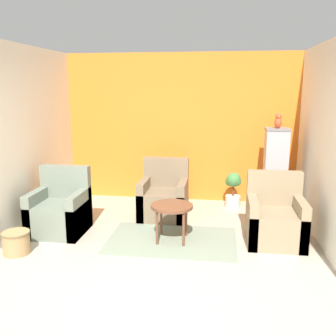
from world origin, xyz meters
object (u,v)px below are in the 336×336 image
Objects in this scene: armchair_left at (60,212)px; wicker_basket at (16,242)px; armchair_middle at (164,199)px; parrot at (278,121)px; coffee_table at (172,209)px; birdcage at (275,175)px; armchair_right at (275,220)px; potted_plant at (233,188)px.

wicker_basket is (-0.25, -0.78, -0.15)m from armchair_left.
parrot is (1.79, 0.51, 1.23)m from armchair_middle.
armchair_left is at bearing 72.43° from wicker_basket.
parrot is (1.54, 1.46, 1.08)m from coffee_table.
wicker_basket is (-3.44, -2.14, -0.49)m from birdcage.
parrot is 0.72× the size of wicker_basket.
armchair_right is at bearing 1.17° from armchair_left.
parrot reaches higher than potted_plant.
potted_plant is (2.52, 1.54, 0.03)m from armchair_left.
armchair_right is 1.00× the size of armchair_middle.
armchair_left is 3.76× the size of parrot.
armchair_right is (1.39, 0.16, -0.15)m from coffee_table.
birdcage is at bearing -90.00° from parrot.
armchair_right and armchair_middle have the same top height.
coffee_table is 0.61× the size of armchair_right.
armchair_right is 3.76× the size of parrot.
armchair_right is at bearing 14.35° from wicker_basket.
armchair_middle is at bearing 105.28° from coffee_table.
armchair_right is 0.66× the size of birdcage.
armchair_middle is at bearing 44.76° from wicker_basket.
armchair_middle reaches higher than coffee_table.
armchair_left is 1.63m from armchair_middle.
birdcage is (0.15, 1.30, 0.34)m from armchair_right.
wicker_basket is at bearing -160.22° from coffee_table.
birdcage reaches higher than potted_plant.
birdcage is at bearing 83.50° from armchair_right.
armchair_middle is 0.66× the size of birdcage.
armchair_left and armchair_right have the same top height.
armchair_middle is at bearing -164.09° from parrot.
coffee_table is 0.92× the size of potted_plant.
birdcage is 4.09× the size of wicker_basket.
potted_plant reaches higher than wicker_basket.
coffee_table is 1.41m from armchair_right.
armchair_middle is 2.23m from parrot.
parrot is at bearing 23.10° from armchair_left.
wicker_basket is (-3.44, -2.14, -1.38)m from parrot.
wicker_basket is (-3.29, -0.84, -0.15)m from armchair_right.
armchair_right is at bearing -96.49° from parrot.
potted_plant is at bearing 39.96° from wicker_basket.
armchair_right is 1.51× the size of potted_plant.
parrot is at bearing 31.91° from wicker_basket.
coffee_table is 1.65× the size of wicker_basket.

